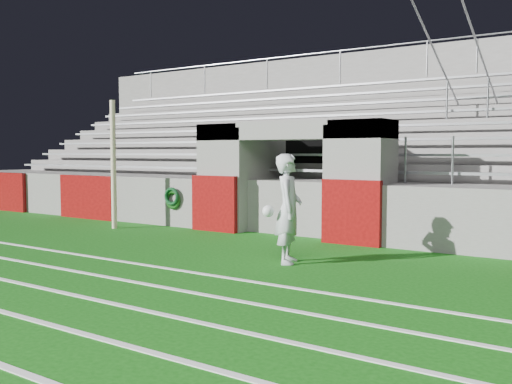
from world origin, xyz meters
The scene contains 5 objects.
ground centered at (0.00, 0.00, 0.00)m, with size 90.00×90.00×0.00m, color #0F520D.
field_post centered at (-4.21, 1.94, 1.60)m, with size 0.13×0.13×3.20m, color beige.
stadium_structure centered at (0.00, 7.97, 1.49)m, with size 26.00×8.48×5.42m.
goalkeeper_with_ball centered at (1.73, 0.54, 0.94)m, with size 0.70×0.81×1.89m.
hose_coil centered at (-3.16, 2.93, 0.75)m, with size 0.49×0.14×0.57m.
Camera 1 is at (6.77, -7.83, 1.92)m, focal length 40.00 mm.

